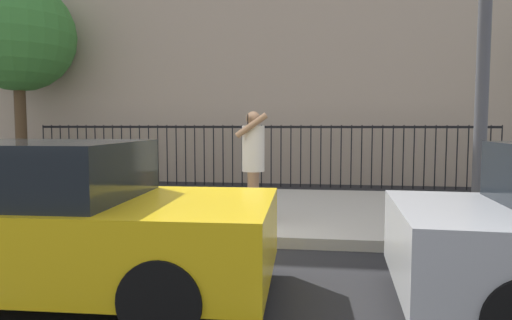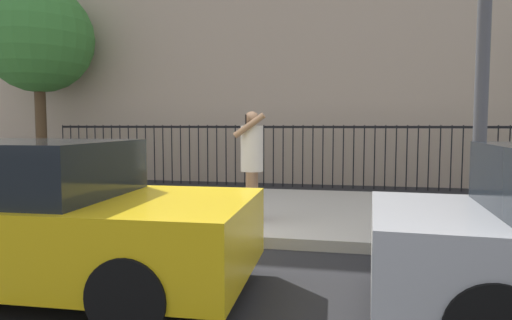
# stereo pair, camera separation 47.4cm
# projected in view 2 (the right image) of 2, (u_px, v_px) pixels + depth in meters

# --- Properties ---
(ground_plane) EXTENTS (60.00, 60.00, 0.00)m
(ground_plane) POSITION_uv_depth(u_px,v_px,m) (191.00, 245.00, 6.05)
(ground_plane) COLOR black
(sidewalk) EXTENTS (28.00, 4.40, 0.15)m
(sidewalk) POSITION_uv_depth(u_px,v_px,m) (233.00, 209.00, 8.19)
(sidewalk) COLOR #B2ADA3
(sidewalk) RESTS_ON ground
(building_facade) EXTENTS (28.00, 4.00, 9.67)m
(building_facade) POSITION_uv_depth(u_px,v_px,m) (284.00, 21.00, 13.97)
(building_facade) COLOR tan
(building_facade) RESTS_ON ground
(iron_fence) EXTENTS (12.03, 0.04, 1.60)m
(iron_fence) POSITION_uv_depth(u_px,v_px,m) (269.00, 147.00, 11.73)
(iron_fence) COLOR black
(iron_fence) RESTS_ON ground
(taxi_yellow) EXTENTS (4.26, 1.97, 1.45)m
(taxi_yellow) POSITION_uv_depth(u_px,v_px,m) (32.00, 218.00, 4.40)
(taxi_yellow) COLOR yellow
(taxi_yellow) RESTS_ON ground
(pedestrian_on_phone) EXTENTS (0.48, 0.65, 1.66)m
(pedestrian_on_phone) POSITION_uv_depth(u_px,v_px,m) (252.00, 157.00, 6.82)
(pedestrian_on_phone) COLOR #936B4C
(pedestrian_on_phone) RESTS_ON sidewalk
(street_bench) EXTENTS (1.60, 0.45, 0.95)m
(street_bench) POSITION_uv_depth(u_px,v_px,m) (28.00, 168.00, 10.04)
(street_bench) COLOR brown
(street_bench) RESTS_ON sidewalk
(street_tree_near) EXTENTS (2.93, 2.93, 5.41)m
(street_tree_near) POSITION_uv_depth(u_px,v_px,m) (38.00, 39.00, 12.14)
(street_tree_near) COLOR #4C3823
(street_tree_near) RESTS_ON ground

